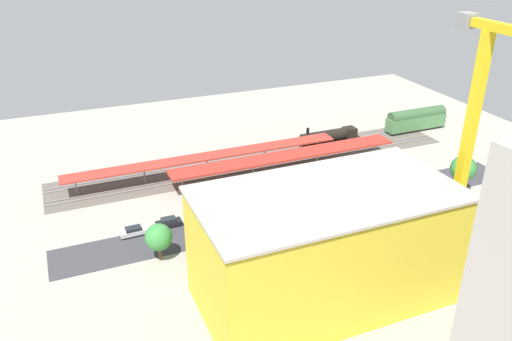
{
  "coord_description": "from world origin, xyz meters",
  "views": [
    {
      "loc": [
        41.02,
        78.11,
        49.13
      ],
      "look_at": [
        9.6,
        0.48,
        9.2
      ],
      "focal_mm": 36.38,
      "sensor_mm": 36.0,
      "label": 1
    }
  ],
  "objects_px": {
    "parked_car_5": "(198,220)",
    "traffic_light": "(311,204)",
    "platform_canopy_near": "(286,156)",
    "street_tree_3": "(463,169)",
    "platform_canopy_far": "(207,157)",
    "tower_crane": "(480,134)",
    "parked_car_6": "(169,223)",
    "box_truck_0": "(329,220)",
    "construction_building": "(325,248)",
    "parked_car_2": "(293,200)",
    "parked_car_3": "(264,204)",
    "street_tree_5": "(274,207)",
    "locomotive": "(331,137)",
    "street_tree_2": "(395,185)",
    "parked_car_7": "(134,232)",
    "street_tree_0": "(463,168)",
    "street_tree_4": "(201,221)",
    "street_tree_1": "(159,237)",
    "parked_car_0": "(351,188)",
    "parked_car_1": "(323,195)",
    "parked_car_4": "(230,211)",
    "passenger_coach": "(416,119)"
  },
  "relations": [
    {
      "from": "parked_car_6",
      "to": "box_truck_0",
      "type": "bearing_deg",
      "value": 156.47
    },
    {
      "from": "parked_car_1",
      "to": "parked_car_6",
      "type": "relative_size",
      "value": 0.91
    },
    {
      "from": "parked_car_5",
      "to": "street_tree_0",
      "type": "bearing_deg",
      "value": 171.05
    },
    {
      "from": "box_truck_0",
      "to": "street_tree_0",
      "type": "xyz_separation_m",
      "value": [
        -31.19,
        -2.13,
        3.7
      ]
    },
    {
      "from": "construction_building",
      "to": "traffic_light",
      "type": "bearing_deg",
      "value": -113.39
    },
    {
      "from": "parked_car_4",
      "to": "parked_car_2",
      "type": "bearing_deg",
      "value": 178.08
    },
    {
      "from": "construction_building",
      "to": "box_truck_0",
      "type": "bearing_deg",
      "value": -123.03
    },
    {
      "from": "street_tree_2",
      "to": "street_tree_5",
      "type": "bearing_deg",
      "value": -0.82
    },
    {
      "from": "parked_car_1",
      "to": "parked_car_4",
      "type": "relative_size",
      "value": 0.89
    },
    {
      "from": "parked_car_7",
      "to": "street_tree_3",
      "type": "relative_size",
      "value": 0.61
    },
    {
      "from": "platform_canopy_near",
      "to": "street_tree_3",
      "type": "relative_size",
      "value": 6.45
    },
    {
      "from": "platform_canopy_far",
      "to": "parked_car_7",
      "type": "bearing_deg",
      "value": 44.79
    },
    {
      "from": "traffic_light",
      "to": "parked_car_3",
      "type": "bearing_deg",
      "value": -57.31
    },
    {
      "from": "street_tree_4",
      "to": "box_truck_0",
      "type": "bearing_deg",
      "value": 175.53
    },
    {
      "from": "locomotive",
      "to": "tower_crane",
      "type": "height_order",
      "value": "tower_crane"
    },
    {
      "from": "street_tree_0",
      "to": "street_tree_4",
      "type": "height_order",
      "value": "street_tree_4"
    },
    {
      "from": "parked_car_2",
      "to": "parked_car_6",
      "type": "xyz_separation_m",
      "value": [
        24.31,
        -0.64,
        0.04
      ]
    },
    {
      "from": "platform_canopy_far",
      "to": "tower_crane",
      "type": "relative_size",
      "value": 1.59
    },
    {
      "from": "platform_canopy_far",
      "to": "parked_car_6",
      "type": "height_order",
      "value": "platform_canopy_far"
    },
    {
      "from": "tower_crane",
      "to": "street_tree_5",
      "type": "distance_m",
      "value": 34.72
    },
    {
      "from": "construction_building",
      "to": "street_tree_3",
      "type": "distance_m",
      "value": 44.22
    },
    {
      "from": "parked_car_2",
      "to": "construction_building",
      "type": "height_order",
      "value": "construction_building"
    },
    {
      "from": "parked_car_5",
      "to": "street_tree_4",
      "type": "height_order",
      "value": "street_tree_4"
    },
    {
      "from": "construction_building",
      "to": "parked_car_0",
      "type": "bearing_deg",
      "value": -129.29
    },
    {
      "from": "passenger_coach",
      "to": "parked_car_4",
      "type": "relative_size",
      "value": 3.64
    },
    {
      "from": "parked_car_6",
      "to": "parked_car_7",
      "type": "relative_size",
      "value": 0.94
    },
    {
      "from": "parked_car_3",
      "to": "box_truck_0",
      "type": "xyz_separation_m",
      "value": [
        -7.75,
        11.14,
        0.87
      ]
    },
    {
      "from": "street_tree_5",
      "to": "street_tree_4",
      "type": "bearing_deg",
      "value": 3.32
    },
    {
      "from": "parked_car_7",
      "to": "street_tree_1",
      "type": "height_order",
      "value": "street_tree_1"
    },
    {
      "from": "locomotive",
      "to": "parked_car_1",
      "type": "height_order",
      "value": "locomotive"
    },
    {
      "from": "locomotive",
      "to": "street_tree_5",
      "type": "height_order",
      "value": "street_tree_5"
    },
    {
      "from": "parked_car_2",
      "to": "street_tree_4",
      "type": "relative_size",
      "value": 0.55
    },
    {
      "from": "parked_car_6",
      "to": "box_truck_0",
      "type": "height_order",
      "value": "box_truck_0"
    },
    {
      "from": "parked_car_4",
      "to": "street_tree_3",
      "type": "bearing_deg",
      "value": 168.0
    },
    {
      "from": "platform_canopy_near",
      "to": "parked_car_4",
      "type": "xyz_separation_m",
      "value": [
        17.13,
        12.14,
        -3.42
      ]
    },
    {
      "from": "passenger_coach",
      "to": "parked_car_3",
      "type": "height_order",
      "value": "passenger_coach"
    },
    {
      "from": "street_tree_2",
      "to": "parked_car_7",
      "type": "bearing_deg",
      "value": -10.2
    },
    {
      "from": "tower_crane",
      "to": "street_tree_5",
      "type": "bearing_deg",
      "value": -41.01
    },
    {
      "from": "platform_canopy_near",
      "to": "street_tree_5",
      "type": "height_order",
      "value": "street_tree_5"
    },
    {
      "from": "parked_car_3",
      "to": "street_tree_3",
      "type": "distance_m",
      "value": 39.7
    },
    {
      "from": "parked_car_0",
      "to": "traffic_light",
      "type": "relative_size",
      "value": 0.73
    },
    {
      "from": "parked_car_7",
      "to": "street_tree_4",
      "type": "bearing_deg",
      "value": 137.38
    },
    {
      "from": "parked_car_2",
      "to": "tower_crane",
      "type": "bearing_deg",
      "value": 118.36
    },
    {
      "from": "street_tree_0",
      "to": "street_tree_1",
      "type": "height_order",
      "value": "street_tree_0"
    },
    {
      "from": "construction_building",
      "to": "box_truck_0",
      "type": "height_order",
      "value": "construction_building"
    },
    {
      "from": "parked_car_5",
      "to": "traffic_light",
      "type": "height_order",
      "value": "traffic_light"
    },
    {
      "from": "street_tree_1",
      "to": "street_tree_2",
      "type": "xyz_separation_m",
      "value": [
        -45.11,
        -0.39,
        0.36
      ]
    },
    {
      "from": "platform_canopy_far",
      "to": "parked_car_0",
      "type": "relative_size",
      "value": 13.37
    },
    {
      "from": "platform_canopy_far",
      "to": "parked_car_0",
      "type": "distance_m",
      "value": 31.33
    },
    {
      "from": "platform_canopy_near",
      "to": "construction_building",
      "type": "distance_m",
      "value": 41.31
    }
  ]
}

